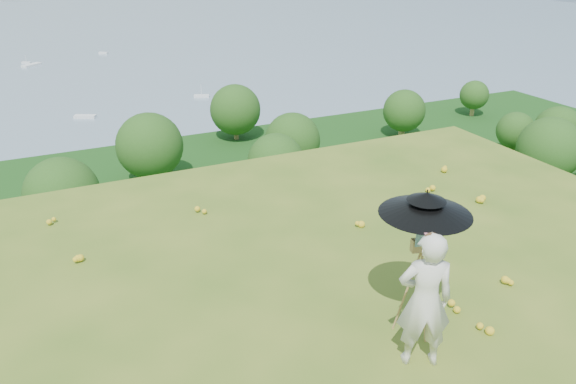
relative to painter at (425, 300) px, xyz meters
name	(u,v)px	position (x,y,z in m)	size (l,w,h in m)	color
ground	(392,338)	(-0.03, 0.51, -0.91)	(14.00, 14.00, 0.00)	#456A1E
forest_slope	(131,372)	(-0.03, 35.51, -29.91)	(140.00, 56.00, 22.00)	#153E11
shoreline_tier	(84,239)	(-0.03, 75.51, -36.91)	(170.00, 28.00, 8.00)	#675E52
bay_water	(31,50)	(-0.03, 240.51, -34.91)	(700.00, 700.00, 0.00)	slate
slope_trees	(110,227)	(-0.03, 35.51, -15.91)	(110.00, 50.00, 6.00)	#234C16
harbor_town	(78,200)	(-0.03, 75.51, -30.41)	(110.00, 22.00, 5.00)	silver
wildflowers	(381,323)	(-0.03, 0.76, -0.85)	(10.00, 10.50, 0.12)	gold
painter	(425,300)	(0.00, 0.00, 0.00)	(0.66, 0.43, 1.81)	beige
field_easel	(418,282)	(0.32, 0.52, -0.14)	(0.58, 0.58, 1.53)	#A17A43
sun_umbrella	(424,219)	(0.33, 0.55, 0.75)	(1.15, 1.15, 0.80)	black
painter_cap	(432,237)	(0.00, 0.00, 0.85)	(0.19, 0.22, 0.10)	#D0727B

